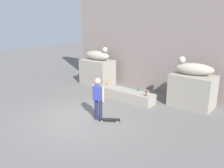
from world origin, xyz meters
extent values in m
plane|color=#605E5B|center=(0.00, 0.00, 0.00)|extent=(40.00, 40.00, 0.00)
cube|color=gray|center=(0.00, 5.44, 3.00)|extent=(10.27, 0.60, 5.99)
cube|color=gray|center=(-2.82, 4.03, 0.72)|extent=(1.84, 1.17, 1.43)
cube|color=gray|center=(2.82, 4.03, 0.72)|extent=(1.84, 1.17, 1.43)
ellipsoid|color=#A69D8C|center=(-2.82, 4.03, 1.69)|extent=(1.64, 0.69, 0.52)
sphere|color=#A69D8C|center=(-2.27, 4.08, 2.05)|extent=(0.32, 0.32, 0.32)
ellipsoid|color=#A69D8C|center=(2.82, 4.03, 1.69)|extent=(1.68, 0.90, 0.52)
sphere|color=#A69D8C|center=(2.28, 3.91, 2.05)|extent=(0.32, 0.32, 0.32)
cube|color=gray|center=(0.00, 2.89, 0.24)|extent=(3.01, 0.72, 0.48)
cylinder|color=#1E233F|center=(0.68, 0.38, 0.41)|extent=(0.14, 0.14, 0.82)
cylinder|color=#1E233F|center=(0.49, 0.35, 0.41)|extent=(0.14, 0.14, 0.82)
cube|color=#333F99|center=(0.58, 0.37, 1.10)|extent=(0.38, 0.24, 0.56)
sphere|color=tan|center=(0.58, 0.37, 1.55)|extent=(0.23, 0.23, 0.23)
cylinder|color=tan|center=(0.81, 0.39, 1.09)|extent=(0.09, 0.09, 0.58)
cylinder|color=tan|center=(0.36, 0.34, 1.09)|extent=(0.09, 0.09, 0.58)
cube|color=black|center=(1.00, 0.54, 0.07)|extent=(0.78, 0.61, 0.02)
cylinder|color=white|center=(0.79, 0.31, 0.03)|extent=(0.06, 0.06, 0.06)
cylinder|color=white|center=(0.72, 0.43, 0.03)|extent=(0.06, 0.06, 0.06)
cylinder|color=white|center=(1.29, 0.65, 0.03)|extent=(0.06, 0.06, 0.06)
cylinder|color=white|center=(1.21, 0.76, 0.03)|extent=(0.06, 0.06, 0.06)
cylinder|color=#593314|center=(1.27, 2.73, 0.60)|extent=(0.07, 0.07, 0.22)
cylinder|color=#593314|center=(1.27, 2.73, 0.74)|extent=(0.03, 0.03, 0.06)
cylinder|color=yellow|center=(1.27, 2.73, 0.78)|extent=(0.04, 0.04, 0.01)
cylinder|color=orange|center=(-1.14, 2.99, 0.61)|extent=(0.06, 0.06, 0.25)
cylinder|color=orange|center=(-1.14, 2.99, 0.77)|extent=(0.03, 0.03, 0.06)
cylinder|color=yellow|center=(-1.14, 2.99, 0.80)|extent=(0.03, 0.03, 0.01)
cylinder|color=#1E722D|center=(0.61, 3.15, 0.59)|extent=(0.07, 0.07, 0.21)
cylinder|color=#1E722D|center=(0.61, 3.15, 0.72)|extent=(0.03, 0.03, 0.06)
cylinder|color=yellow|center=(0.61, 3.15, 0.76)|extent=(0.04, 0.04, 0.01)
camera|label=1|loc=(6.45, -6.02, 3.96)|focal=38.80mm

